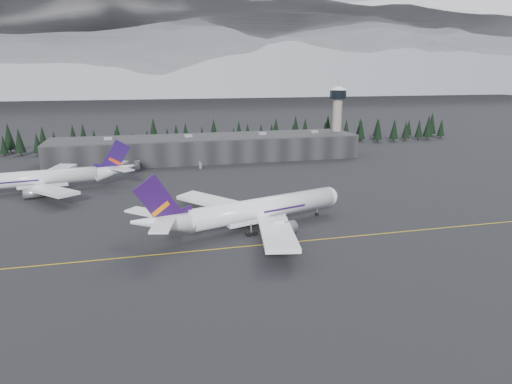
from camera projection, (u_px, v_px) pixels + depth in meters
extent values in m
plane|color=black|center=(274.00, 241.00, 126.72)|extent=(1400.00, 1400.00, 0.00)
cube|color=gold|center=(276.00, 244.00, 124.84)|extent=(400.00, 0.40, 0.02)
cube|color=black|center=(208.00, 149.00, 242.34)|extent=(160.00, 30.00, 12.00)
cube|color=#333335|center=(207.00, 137.00, 240.73)|extent=(160.00, 30.00, 0.60)
cylinder|color=gray|center=(337.00, 125.00, 260.40)|extent=(5.20, 5.20, 32.00)
cylinder|color=black|center=(338.00, 94.00, 255.99)|extent=(9.20, 9.20, 4.50)
cone|color=silver|center=(338.00, 88.00, 255.11)|extent=(10.00, 10.00, 2.00)
cube|color=black|center=(199.00, 137.00, 276.64)|extent=(360.00, 20.00, 15.00)
cylinder|color=white|center=(264.00, 208.00, 137.28)|extent=(48.91, 20.45, 6.41)
sphere|color=white|center=(328.00, 197.00, 149.57)|extent=(6.41, 6.41, 6.41)
cone|color=white|center=(162.00, 222.00, 121.01)|extent=(19.05, 11.36, 9.29)
cube|color=white|center=(221.00, 203.00, 148.23)|extent=(27.21, 27.25, 2.74)
cylinder|color=#979AA0|center=(247.00, 210.00, 147.03)|extent=(7.83, 5.91, 4.06)
cube|color=white|center=(277.00, 233.00, 120.80)|extent=(14.15, 31.04, 2.74)
cylinder|color=#979AA0|center=(284.00, 229.00, 129.34)|extent=(7.83, 5.91, 4.06)
cube|color=#280F48|center=(159.00, 203.00, 119.35)|extent=(13.11, 4.45, 15.92)
cube|color=orange|center=(160.00, 209.00, 119.86)|extent=(5.16, 2.09, 3.92)
cube|color=white|center=(146.00, 212.00, 124.86)|extent=(11.87, 11.55, 0.53)
cube|color=white|center=(163.00, 225.00, 114.25)|extent=(7.35, 12.54, 0.53)
cylinder|color=black|center=(317.00, 211.00, 148.53)|extent=(0.53, 0.53, 3.21)
cylinder|color=black|center=(235.00, 221.00, 138.62)|extent=(0.53, 0.53, 3.21)
cylinder|color=black|center=(251.00, 230.00, 130.65)|extent=(0.53, 0.53, 3.21)
cylinder|color=silver|center=(34.00, 178.00, 176.52)|extent=(46.89, 12.33, 6.07)
cone|color=silver|center=(115.00, 170.00, 187.28)|extent=(17.65, 8.32, 8.78)
cube|color=silver|center=(50.00, 190.00, 165.09)|extent=(23.13, 27.70, 2.59)
cylinder|color=#9A9DA2|center=(33.00, 193.00, 168.31)|extent=(7.03, 4.70, 3.84)
cube|color=silver|center=(52.00, 173.00, 193.18)|extent=(17.36, 29.37, 2.59)
cylinder|color=#9A9DA2|center=(36.00, 181.00, 186.43)|extent=(7.03, 4.70, 3.84)
cube|color=#210F48|center=(115.00, 158.00, 186.15)|extent=(12.75, 2.24, 15.05)
cube|color=red|center=(115.00, 161.00, 186.46)|extent=(4.96, 1.23, 3.71)
cube|color=silver|center=(121.00, 169.00, 182.22)|extent=(10.41, 11.57, 0.51)
cube|color=silver|center=(118.00, 164.00, 193.09)|extent=(8.41, 12.01, 0.51)
cylinder|color=black|center=(54.00, 190.00, 176.04)|extent=(0.51, 0.51, 3.03)
cylinder|color=black|center=(55.00, 184.00, 184.20)|extent=(0.51, 0.51, 3.03)
imported|color=#B8B8BA|center=(138.00, 169.00, 217.05)|extent=(2.93, 5.27, 1.40)
imported|color=silver|center=(201.00, 168.00, 219.35)|extent=(4.05, 3.13, 1.29)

